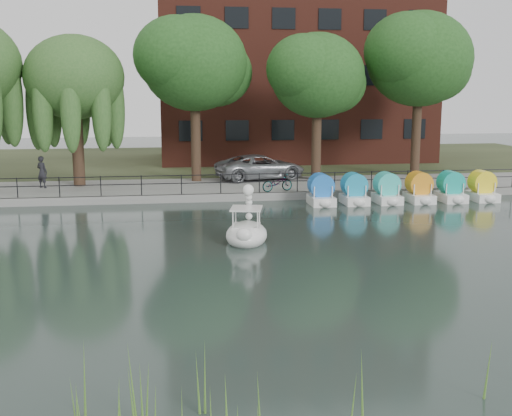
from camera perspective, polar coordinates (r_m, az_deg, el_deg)
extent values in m
plane|color=#364941|center=(20.14, 0.21, -5.73)|extent=(120.00, 120.00, 0.00)
cube|color=gray|center=(35.66, -3.54, 1.71)|extent=(40.00, 6.00, 0.40)
cube|color=gray|center=(32.76, -3.11, 0.93)|extent=(40.00, 0.25, 0.40)
cube|color=#47512D|center=(49.51, -4.86, 4.12)|extent=(60.00, 22.00, 0.36)
cylinder|color=black|center=(32.78, -3.17, 2.97)|extent=(32.00, 0.04, 0.04)
cylinder|color=black|center=(32.84, -3.16, 2.28)|extent=(32.00, 0.04, 0.04)
cylinder|color=black|center=(32.84, -3.16, 2.19)|extent=(0.05, 0.05, 1.00)
cube|color=#4C1E16|center=(50.24, 3.24, 14.72)|extent=(20.00, 10.00, 18.00)
cylinder|color=#473323|center=(36.59, -15.54, 4.88)|extent=(0.60, 0.60, 3.80)
ellipsoid|color=#497133|center=(36.44, -15.85, 11.14)|extent=(5.32, 5.32, 4.52)
cylinder|color=#473323|center=(37.29, -5.37, 5.86)|extent=(0.60, 0.60, 4.50)
ellipsoid|color=#2F6526|center=(37.21, -5.49, 12.70)|extent=(6.00, 6.00, 5.10)
cylinder|color=#473323|center=(37.81, 5.38, 5.58)|extent=(0.60, 0.60, 4.05)
ellipsoid|color=#2F6526|center=(37.69, 5.49, 11.66)|extent=(5.40, 5.40, 4.59)
cylinder|color=#473323|center=(40.73, 14.03, 6.14)|extent=(0.60, 0.60, 4.72)
ellipsoid|color=#2F6526|center=(40.67, 14.33, 12.71)|extent=(6.30, 6.30, 5.36)
imported|color=gray|center=(37.87, 0.40, 3.83)|extent=(4.24, 6.56, 1.68)
imported|color=gray|center=(33.40, 1.90, 2.34)|extent=(1.08, 1.82, 1.00)
imported|color=black|center=(36.41, -18.50, 3.26)|extent=(0.86, 0.79, 1.98)
ellipsoid|color=white|center=(23.99, -0.85, -2.41)|extent=(2.02, 2.71, 0.54)
cube|color=white|center=(23.84, -0.87, -1.82)|extent=(1.20, 1.27, 0.27)
cube|color=white|center=(23.74, -0.86, -0.03)|extent=(1.36, 1.43, 0.05)
ellipsoid|color=white|center=(22.93, -1.07, -2.44)|extent=(0.65, 0.55, 0.51)
sphere|color=white|center=(24.49, -0.70, 1.62)|extent=(0.43, 0.43, 0.43)
cone|color=black|center=(24.78, -0.64, 1.66)|extent=(0.23, 0.27, 0.18)
cylinder|color=yellow|center=(24.65, -0.66, 1.64)|extent=(0.25, 0.14, 0.23)
cube|color=white|center=(31.94, 5.81, 0.68)|extent=(1.15, 1.70, 0.44)
cylinder|color=blue|center=(31.92, 5.79, 2.01)|extent=(0.90, 1.20, 0.90)
cube|color=white|center=(32.39, 8.73, 0.75)|extent=(1.15, 1.70, 0.44)
cylinder|color=#1C92BA|center=(32.37, 8.71, 2.06)|extent=(0.90, 1.20, 0.90)
cube|color=white|center=(32.92, 11.56, 0.82)|extent=(1.15, 1.70, 0.44)
cylinder|color=#35C5B9|center=(32.90, 11.55, 2.10)|extent=(0.90, 1.20, 0.90)
cube|color=white|center=(33.53, 14.30, 0.88)|extent=(1.15, 1.70, 0.44)
cylinder|color=orange|center=(33.51, 14.29, 2.14)|extent=(0.90, 1.20, 0.90)
cube|color=white|center=(34.21, 16.94, 0.93)|extent=(1.15, 1.70, 0.44)
cylinder|color=#15A698|center=(34.19, 16.93, 2.17)|extent=(0.90, 1.20, 0.90)
cube|color=white|center=(34.96, 19.46, 0.98)|extent=(1.15, 1.70, 0.44)
cylinder|color=yellow|center=(34.94, 19.46, 2.19)|extent=(0.90, 1.20, 0.90)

